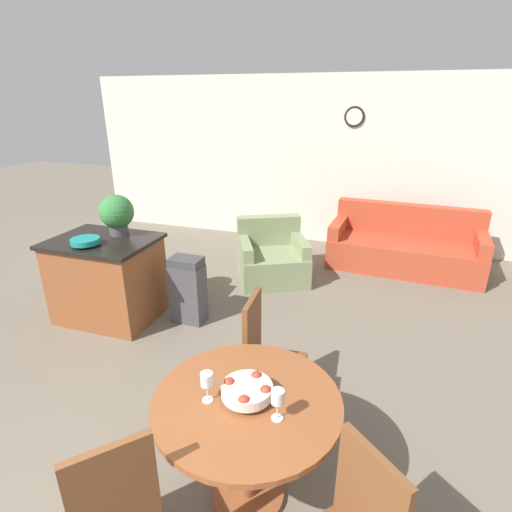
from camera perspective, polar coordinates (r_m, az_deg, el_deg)
The scene contains 13 objects.
wall_back at distance 6.84m, azimuth 8.28°, elevation 13.13°, with size 8.00×0.09×2.70m.
dining_table at distance 2.50m, azimuth -1.25°, elevation -22.70°, with size 1.08×1.08×0.77m.
dining_chair_near_left at distance 2.36m, azimuth -19.52°, elevation -30.45°, with size 0.59×0.59×0.99m.
dining_chair_far_side at distance 3.13m, azimuth 1.41°, elevation -13.76°, with size 0.44×0.44×0.99m.
fruit_bowl at distance 2.35m, azimuth -1.25°, elevation -18.60°, with size 0.29×0.29×0.11m.
wine_glass_left at distance 2.30m, azimuth -7.05°, elevation -17.25°, with size 0.07×0.07×0.18m.
wine_glass_right at distance 2.19m, azimuth 3.11°, elevation -19.61°, with size 0.07×0.07×0.18m.
kitchen_island at distance 4.75m, azimuth -20.43°, elevation -3.04°, with size 1.10×0.85×0.93m.
teal_bowl at distance 4.44m, azimuth -23.20°, elevation 1.97°, with size 0.29×0.29×0.08m.
potted_plant at distance 4.62m, azimuth -19.27°, elevation 5.79°, with size 0.37×0.37×0.44m.
trash_bin at distance 4.47m, azimuth -9.70°, elevation -4.81°, with size 0.35×0.25×0.75m.
couch at distance 6.24m, azimuth 20.42°, elevation 1.11°, with size 2.16×1.07×0.87m.
armchair at distance 5.49m, azimuth 2.27°, elevation -0.44°, with size 1.17×1.16×0.81m.
Camera 1 is at (1.21, -0.51, 2.34)m, focal length 28.00 mm.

